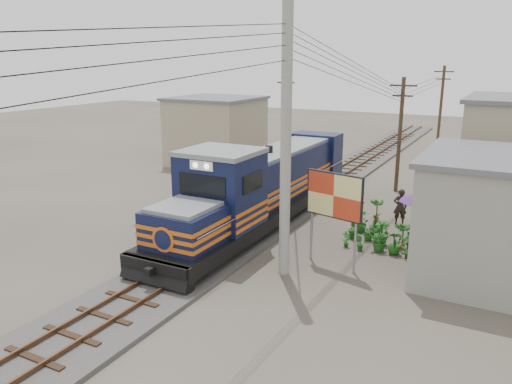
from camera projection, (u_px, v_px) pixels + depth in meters
The scene contains 14 objects.
ground at pixel (215, 253), 21.36m from camera, with size 120.00×120.00×0.00m, color #473F35.
ballast at pixel (305, 196), 29.87m from camera, with size 3.60×70.00×0.16m, color #595651.
track at pixel (305, 193), 29.82m from camera, with size 1.15×70.00×0.12m.
locomotive at pixel (263, 188), 24.75m from camera, with size 3.15×17.18×4.26m.
utility_pole_main at pixel (286, 146), 18.05m from camera, with size 0.40×0.40×10.00m.
wooden_pole_mid at pixel (400, 133), 30.31m from camera, with size 1.60×0.24×7.00m.
wooden_pole_far at pixel (441, 109), 42.05m from camera, with size 1.60×0.24×7.50m.
wooden_pole_left at pixel (285, 118), 38.03m from camera, with size 1.60×0.24×7.00m.
power_lines at pixel (295, 68), 26.71m from camera, with size 9.65×19.00×3.30m.
shophouse_left at pixel (216, 131), 38.86m from camera, with size 6.30×6.30×5.20m.
billboard at pixel (334, 198), 19.29m from camera, with size 2.44×0.70×3.83m.
market_umbrella at pixel (422, 197), 22.61m from camera, with size 2.70×2.70×2.26m.
vendor at pixel (400, 207), 24.83m from camera, with size 0.67×0.44×1.83m, color black.
plant_nursery at pixel (376, 233), 22.35m from camera, with size 3.54×3.22×1.12m.
Camera 1 is at (10.93, -16.79, 8.06)m, focal length 35.00 mm.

